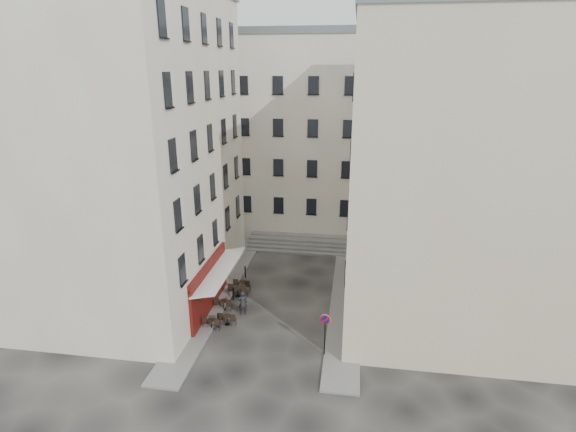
% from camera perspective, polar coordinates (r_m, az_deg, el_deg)
% --- Properties ---
extents(ground, '(90.00, 90.00, 0.00)m').
position_cam_1_polar(ground, '(29.35, -1.98, -13.40)').
color(ground, black).
rests_on(ground, ground).
extents(sidewalk_left, '(2.00, 22.00, 0.12)m').
position_cam_1_polar(sidewalk_left, '(33.68, -8.35, -9.02)').
color(sidewalk_left, slate).
rests_on(sidewalk_left, ground).
extents(sidewalk_right, '(2.00, 18.00, 0.12)m').
position_cam_1_polar(sidewalk_right, '(31.52, 7.27, -11.02)').
color(sidewalk_right, slate).
rests_on(sidewalk_right, ground).
extents(building_left, '(12.20, 16.20, 20.60)m').
position_cam_1_polar(building_left, '(31.85, -20.24, 7.97)').
color(building_left, beige).
rests_on(building_left, ground).
extents(building_right, '(12.20, 14.20, 18.60)m').
position_cam_1_polar(building_right, '(29.23, 19.93, 5.15)').
color(building_right, '#C4B691').
rests_on(building_right, ground).
extents(building_back, '(18.20, 10.20, 18.60)m').
position_cam_1_polar(building_back, '(44.29, 1.17, 10.43)').
color(building_back, beige).
rests_on(building_back, ground).
extents(cafe_storefront, '(1.74, 7.30, 3.50)m').
position_cam_1_polar(cafe_storefront, '(30.27, -9.81, -8.56)').
color(cafe_storefront, '#4D100B').
rests_on(cafe_storefront, ground).
extents(stone_steps, '(9.00, 3.15, 0.80)m').
position_cam_1_polar(stone_steps, '(40.29, 1.30, -3.54)').
color(stone_steps, '#5A5855').
rests_on(stone_steps, ground).
extents(bollard_near, '(0.12, 0.12, 0.98)m').
position_cam_1_polar(bollard_near, '(28.96, -8.86, -12.89)').
color(bollard_near, black).
rests_on(bollard_near, ground).
extents(bollard_mid, '(0.12, 0.12, 0.98)m').
position_cam_1_polar(bollard_mid, '(31.87, -6.99, -9.70)').
color(bollard_mid, black).
rests_on(bollard_mid, ground).
extents(bollard_far, '(0.12, 0.12, 0.98)m').
position_cam_1_polar(bollard_far, '(34.88, -5.46, -7.04)').
color(bollard_far, black).
rests_on(bollard_far, ground).
extents(no_parking_sign, '(0.59, 0.16, 2.62)m').
position_cam_1_polar(no_parking_sign, '(25.53, 4.73, -13.88)').
color(no_parking_sign, black).
rests_on(no_parking_sign, ground).
extents(bistro_table_a, '(1.15, 0.54, 0.81)m').
position_cam_1_polar(bistro_table_a, '(28.91, -9.68, -13.26)').
color(bistro_table_a, black).
rests_on(bistro_table_a, ground).
extents(bistro_table_b, '(1.16, 0.55, 0.82)m').
position_cam_1_polar(bistro_table_b, '(29.19, -7.71, -12.81)').
color(bistro_table_b, black).
rests_on(bistro_table_b, ground).
extents(bistro_table_c, '(1.21, 0.57, 0.85)m').
position_cam_1_polar(bistro_table_c, '(30.80, -8.21, -11.01)').
color(bistro_table_c, black).
rests_on(bistro_table_c, ground).
extents(bistro_table_d, '(1.39, 0.65, 0.97)m').
position_cam_1_polar(bistro_table_d, '(32.25, -6.38, -9.36)').
color(bistro_table_d, black).
rests_on(bistro_table_d, ground).
extents(bistro_table_e, '(1.26, 0.59, 0.89)m').
position_cam_1_polar(bistro_table_e, '(33.05, -5.85, -8.71)').
color(bistro_table_e, black).
rests_on(bistro_table_e, ground).
extents(pedestrian, '(0.69, 0.57, 1.63)m').
position_cam_1_polar(pedestrian, '(30.01, -5.79, -10.92)').
color(pedestrian, black).
rests_on(pedestrian, ground).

